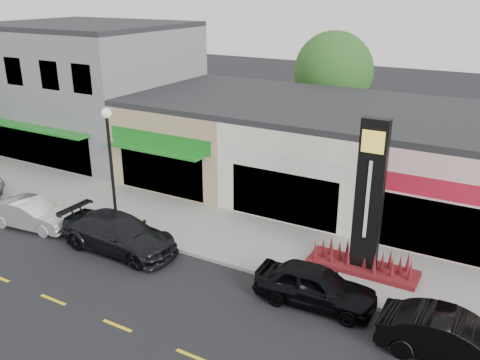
{
  "coord_description": "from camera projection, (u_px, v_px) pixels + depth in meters",
  "views": [
    {
      "loc": [
        7.32,
        -13.07,
        10.37
      ],
      "look_at": [
        -2.34,
        4.0,
        2.93
      ],
      "focal_mm": 38.0,
      "sensor_mm": 36.0,
      "label": 1
    }
  ],
  "objects": [
    {
      "name": "shop_cream",
      "position": [
        323.0,
        149.0,
        26.86
      ],
      "size": [
        7.0,
        10.01,
        4.8
      ],
      "color": "silver",
      "rests_on": "ground"
    },
    {
      "name": "pylon_sign",
      "position": [
        367.0,
        220.0,
        18.91
      ],
      "size": [
        4.2,
        1.3,
        6.0
      ],
      "color": "maroon",
      "rests_on": "sidewalk"
    },
    {
      "name": "shop_pink_w",
      "position": [
        465.0,
        171.0,
        23.64
      ],
      "size": [
        7.0,
        10.01,
        4.8
      ],
      "color": "beige",
      "rests_on": "ground"
    },
    {
      "name": "building_grey_2story",
      "position": [
        91.0,
        88.0,
        33.84
      ],
      "size": [
        12.0,
        10.95,
        8.3
      ],
      "color": "slate",
      "rests_on": "ground"
    },
    {
      "name": "lamp_west_near",
      "position": [
        110.0,
        156.0,
        22.17
      ],
      "size": [
        0.44,
        0.44,
        5.47
      ],
      "color": "black",
      "rests_on": "sidewalk"
    },
    {
      "name": "car_dark_sedan",
      "position": [
        119.0,
        234.0,
        21.18
      ],
      "size": [
        2.16,
        5.29,
        1.53
      ],
      "primitive_type": "imported",
      "rotation": [
        0.0,
        0.0,
        1.57
      ],
      "color": "black",
      "rests_on": "ground"
    },
    {
      "name": "curb",
      "position": [
        269.0,
        276.0,
        19.37
      ],
      "size": [
        52.0,
        0.2,
        0.15
      ],
      "primitive_type": "cube",
      "color": "gray",
      "rests_on": "ground"
    },
    {
      "name": "car_white_van",
      "position": [
        32.0,
        214.0,
        23.24
      ],
      "size": [
        1.96,
        4.25,
        1.35
      ],
      "primitive_type": "imported",
      "rotation": [
        0.0,
        0.0,
        1.7
      ],
      "color": "white",
      "rests_on": "ground"
    },
    {
      "name": "car_black_sedan",
      "position": [
        315.0,
        286.0,
        17.55
      ],
      "size": [
        1.93,
        4.33,
        1.45
      ],
      "primitive_type": "imported",
      "rotation": [
        0.0,
        0.0,
        1.62
      ],
      "color": "black",
      "rests_on": "ground"
    },
    {
      "name": "ground",
      "position": [
        242.0,
        306.0,
        17.68
      ],
      "size": [
        120.0,
        120.0,
        0.0
      ],
      "primitive_type": "plane",
      "color": "black",
      "rests_on": "ground"
    },
    {
      "name": "shop_beige",
      "position": [
        212.0,
        131.0,
        30.08
      ],
      "size": [
        7.0,
        10.85,
        4.8
      ],
      "color": "tan",
      "rests_on": "ground"
    },
    {
      "name": "sidewalk",
      "position": [
        293.0,
        251.0,
        21.2
      ],
      "size": [
        52.0,
        4.3,
        0.15
      ],
      "primitive_type": "cube",
      "color": "gray",
      "rests_on": "ground"
    },
    {
      "name": "tree_rear_west",
      "position": [
        333.0,
        71.0,
        33.54
      ],
      "size": [
        5.2,
        5.2,
        7.83
      ],
      "color": "#382619",
      "rests_on": "ground"
    },
    {
      "name": "car_black_conv",
      "position": [
        454.0,
        339.0,
        14.88
      ],
      "size": [
        1.6,
        4.4,
        1.44
      ],
      "primitive_type": "imported",
      "rotation": [
        0.0,
        0.0,
        1.59
      ],
      "color": "black",
      "rests_on": "ground"
    }
  ]
}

